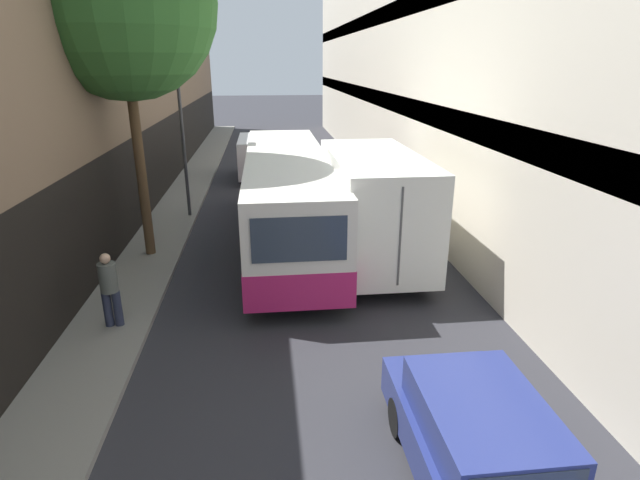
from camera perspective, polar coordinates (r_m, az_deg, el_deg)
ground_plane at (r=16.59m, az=-2.44°, el=0.27°), size 150.00×150.00×0.00m
sidewalk_left at (r=16.91m, az=-17.90°, el=-0.10°), size 1.75×60.00×0.12m
building_left_shopfront at (r=16.67m, az=-25.97°, el=11.08°), size 2.40×60.00×7.86m
car_hatchback at (r=7.43m, az=18.06°, el=-21.78°), size 1.77×4.17×1.41m
bus at (r=15.78m, az=-3.79°, el=5.03°), size 2.46×11.26×2.86m
box_truck at (r=14.80m, az=5.46°, el=4.61°), size 2.32×7.90×3.17m
panel_van at (r=25.32m, az=-7.09°, el=9.54°), size 1.85×4.12×1.99m
pedestrian at (r=11.48m, az=-22.93°, el=-5.02°), size 0.39×0.37×1.66m
street_lamp at (r=18.51m, az=-15.92°, el=16.73°), size 0.36×0.80×6.70m
street_tree_left at (r=14.87m, az=-21.85°, el=23.86°), size 4.88×4.88×9.25m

